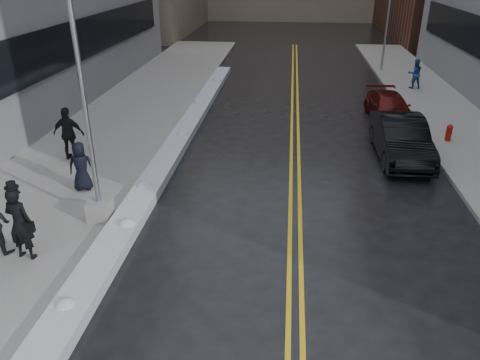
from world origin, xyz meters
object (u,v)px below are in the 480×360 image
(pedestrian_fedora, at_px, (20,223))
(pedestrian_d, at_px, (69,134))
(pedestrian_c, at_px, (81,166))
(car_maroon, at_px, (389,107))
(lamppost, at_px, (90,144))
(traffic_signal, at_px, (387,21))
(fire_hydrant, at_px, (449,132))
(car_black, at_px, (401,138))
(pedestrian_east, at_px, (415,74))

(pedestrian_fedora, bearing_deg, pedestrian_d, -67.16)
(pedestrian_c, relative_size, car_maroon, 0.39)
(pedestrian_d, bearing_deg, car_maroon, -153.23)
(lamppost, xyz_separation_m, traffic_signal, (11.80, 22.00, 0.87))
(pedestrian_fedora, distance_m, pedestrian_c, 3.97)
(car_maroon, bearing_deg, lamppost, -137.43)
(lamppost, relative_size, pedestrian_d, 3.71)
(fire_hydrant, relative_size, pedestrian_fedora, 0.36)
(fire_hydrant, height_order, car_black, car_black)
(fire_hydrant, relative_size, pedestrian_d, 0.36)
(pedestrian_fedora, relative_size, car_black, 0.40)
(lamppost, distance_m, car_maroon, 15.34)
(pedestrian_c, bearing_deg, fire_hydrant, -169.67)
(traffic_signal, distance_m, pedestrian_d, 23.01)
(pedestrian_fedora, height_order, pedestrian_east, pedestrian_fedora)
(pedestrian_c, bearing_deg, pedestrian_fedora, 77.57)
(fire_hydrant, bearing_deg, pedestrian_fedora, -143.18)
(pedestrian_d, bearing_deg, traffic_signal, -130.08)
(pedestrian_c, height_order, car_black, pedestrian_c)
(traffic_signal, height_order, car_maroon, traffic_signal)
(lamppost, height_order, car_black, lamppost)
(traffic_signal, relative_size, car_maroon, 1.38)
(pedestrian_c, distance_m, car_black, 12.01)
(car_maroon, bearing_deg, car_black, -99.83)
(pedestrian_east, bearing_deg, pedestrian_fedora, 47.07)
(pedestrian_d, distance_m, car_black, 12.87)
(fire_hydrant, xyz_separation_m, car_maroon, (-1.94, 3.15, 0.08))
(lamppost, height_order, pedestrian_c, lamppost)
(car_black, height_order, car_maroon, car_black)
(pedestrian_fedora, xyz_separation_m, car_black, (11.09, 8.29, -0.33))
(fire_hydrant, height_order, car_maroon, car_maroon)
(lamppost, xyz_separation_m, pedestrian_c, (-1.30, 1.86, -1.54))
(fire_hydrant, height_order, pedestrian_east, pedestrian_east)
(fire_hydrant, height_order, pedestrian_c, pedestrian_c)
(car_maroon, bearing_deg, pedestrian_east, 62.78)
(lamppost, xyz_separation_m, fire_hydrant, (12.30, 8.00, -1.98))
(pedestrian_d, xyz_separation_m, car_black, (12.73, 1.80, -0.36))
(pedestrian_c, relative_size, pedestrian_east, 0.97)
(pedestrian_fedora, bearing_deg, car_maroon, -122.45)
(pedestrian_fedora, height_order, pedestrian_d, pedestrian_d)
(lamppost, height_order, pedestrian_fedora, lamppost)
(lamppost, distance_m, pedestrian_c, 2.75)
(traffic_signal, xyz_separation_m, pedestrian_fedora, (-12.99, -24.10, -2.25))
(pedestrian_east, bearing_deg, car_black, 68.09)
(pedestrian_fedora, relative_size, pedestrian_d, 0.98)
(pedestrian_c, relative_size, car_black, 0.34)
(traffic_signal, relative_size, pedestrian_d, 2.92)
(car_maroon, bearing_deg, pedestrian_d, -157.39)
(pedestrian_east, height_order, car_black, pedestrian_east)
(lamppost, relative_size, car_black, 1.53)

